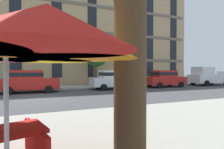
{
  "coord_description": "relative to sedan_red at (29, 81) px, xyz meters",
  "views": [
    {
      "loc": [
        0.48,
        -11.6,
        1.7
      ],
      "look_at": [
        6.38,
        3.2,
        1.4
      ],
      "focal_mm": 28.15,
      "sensor_mm": 36.0,
      "label": 1
    }
  ],
  "objects": [
    {
      "name": "ground_plane",
      "position": [
        0.48,
        -3.7,
        -0.95
      ],
      "size": [
        120.0,
        120.0,
        0.0
      ],
      "primitive_type": "plane",
      "color": "#424244"
    },
    {
      "name": "sidewalk_far",
      "position": [
        0.48,
        3.1,
        -0.89
      ],
      "size": [
        56.0,
        3.6,
        0.12
      ],
      "primitive_type": "cube",
      "color": "#B2ADA3",
      "rests_on": "ground"
    },
    {
      "name": "apartment_building",
      "position": [
        0.48,
        11.29,
        7.05
      ],
      "size": [
        40.8,
        12.08,
        16.0
      ],
      "color": "tan",
      "rests_on": "ground"
    },
    {
      "name": "sedan_red",
      "position": [
        0.0,
        0.0,
        0.0
      ],
      "size": [
        4.4,
        1.98,
        1.78
      ],
      "color": "#B21E19",
      "rests_on": "ground"
    },
    {
      "name": "sedan_white",
      "position": [
        7.24,
        0.0,
        0.0
      ],
      "size": [
        4.4,
        1.98,
        1.78
      ],
      "color": "silver",
      "rests_on": "ground"
    },
    {
      "name": "sedan_red_midblock",
      "position": [
        13.13,
        0.0,
        0.0
      ],
      "size": [
        4.4,
        1.98,
        1.78
      ],
      "color": "#B21E19",
      "rests_on": "ground"
    },
    {
      "name": "pickup_white",
      "position": [
        19.5,
        0.0,
        0.08
      ],
      "size": [
        5.1,
        2.12,
        2.2
      ],
      "color": "silver",
      "rests_on": "ground"
    },
    {
      "name": "street_tree_middle",
      "position": [
        6.47,
        2.71,
        2.69
      ],
      "size": [
        2.57,
        3.1,
        5.1
      ],
      "color": "brown",
      "rests_on": "ground"
    },
    {
      "name": "patio_umbrella",
      "position": [
        0.52,
        -12.7,
        1.17
      ],
      "size": [
        3.61,
        3.36,
        2.42
      ],
      "color": "silver",
      "rests_on": "ground"
    }
  ]
}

